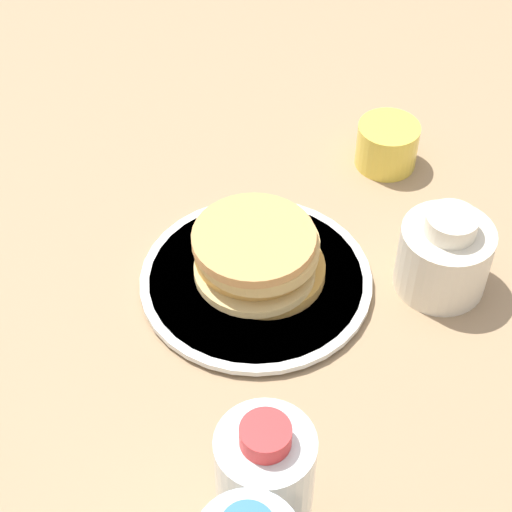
% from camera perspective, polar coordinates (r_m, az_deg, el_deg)
% --- Properties ---
extents(ground_plane, '(4.00, 4.00, 0.00)m').
position_cam_1_polar(ground_plane, '(0.98, 0.63, -1.69)').
color(ground_plane, '#9E7F5B').
extents(plate, '(0.26, 0.26, 0.01)m').
position_cam_1_polar(plate, '(0.97, -0.00, -1.63)').
color(plate, silver).
rests_on(plate, ground_plane).
extents(pancake_stack, '(0.15, 0.14, 0.07)m').
position_cam_1_polar(pancake_stack, '(0.94, 0.04, 0.05)').
color(pancake_stack, gold).
rests_on(pancake_stack, plate).
extents(juice_glass, '(0.08, 0.08, 0.06)m').
position_cam_1_polar(juice_glass, '(1.12, 8.73, 7.33)').
color(juice_glass, yellow).
rests_on(juice_glass, ground_plane).
extents(cream_jug, '(0.10, 0.10, 0.10)m').
position_cam_1_polar(cream_jug, '(0.97, 12.43, 0.03)').
color(cream_jug, beige).
rests_on(cream_jug, ground_plane).
extents(water_bottle_far, '(0.08, 0.08, 0.18)m').
position_cam_1_polar(water_bottle_far, '(0.73, 0.58, -15.58)').
color(water_bottle_far, silver).
rests_on(water_bottle_far, ground_plane).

